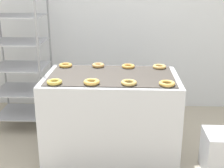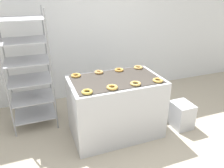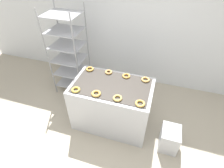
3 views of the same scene
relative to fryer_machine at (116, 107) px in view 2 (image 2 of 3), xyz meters
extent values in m
plane|color=#B2A893|center=(0.00, -0.65, -0.45)|extent=(14.00, 14.00, 0.00)
cube|color=silver|center=(0.00, 1.47, 0.95)|extent=(8.00, 0.05, 2.80)
cube|color=#B7BABF|center=(0.00, 0.00, 0.00)|extent=(1.31, 0.81, 0.89)
cube|color=#38332D|center=(0.00, 0.00, 0.45)|extent=(1.21, 0.71, 0.01)
cube|color=#262628|center=(0.36, -0.36, 0.18)|extent=(0.12, 0.07, 0.10)
cylinder|color=gray|center=(-1.45, 0.42, 0.47)|extent=(0.02, 0.02, 1.84)
cylinder|color=gray|center=(-0.83, 0.42, 0.47)|extent=(0.02, 0.02, 1.84)
cylinder|color=gray|center=(-1.45, 0.96, 0.47)|extent=(0.02, 0.02, 1.84)
cylinder|color=gray|center=(-0.83, 0.96, 0.47)|extent=(0.02, 0.02, 1.84)
cube|color=#A8AAB2|center=(-1.14, 0.69, -0.27)|extent=(0.63, 0.54, 0.01)
cube|color=#A8AAB2|center=(-1.14, 0.69, 0.04)|extent=(0.63, 0.54, 0.01)
cube|color=#A8AAB2|center=(-1.14, 0.69, 0.34)|extent=(0.63, 0.54, 0.01)
cube|color=#A8AAB2|center=(-1.14, 0.69, 0.64)|extent=(0.63, 0.54, 0.01)
cube|color=#A8AAB2|center=(-1.14, 0.69, 0.94)|extent=(0.63, 0.54, 0.01)
cube|color=#A8AAB2|center=(-1.14, 0.69, 1.24)|extent=(0.63, 0.54, 0.01)
cube|color=#B7BABF|center=(1.05, -0.23, -0.24)|extent=(0.29, 0.35, 0.41)
torus|color=gold|center=(-0.49, -0.29, 0.47)|extent=(0.14, 0.14, 0.03)
torus|color=gold|center=(-0.16, -0.28, 0.47)|extent=(0.14, 0.14, 0.04)
torus|color=tan|center=(0.17, -0.28, 0.47)|extent=(0.14, 0.14, 0.03)
torus|color=gold|center=(0.51, -0.29, 0.47)|extent=(0.14, 0.14, 0.03)
torus|color=gold|center=(-0.51, 0.29, 0.47)|extent=(0.14, 0.14, 0.03)
torus|color=tan|center=(-0.16, 0.30, 0.47)|extent=(0.13, 0.13, 0.04)
torus|color=gold|center=(0.17, 0.28, 0.47)|extent=(0.14, 0.14, 0.03)
torus|color=tan|center=(0.49, 0.28, 0.47)|extent=(0.14, 0.14, 0.03)
camera|label=1|loc=(0.15, -2.91, 1.33)|focal=50.00mm
camera|label=2|loc=(-1.05, -2.63, 1.63)|focal=35.00mm
camera|label=3|loc=(0.64, -2.05, 2.25)|focal=28.00mm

